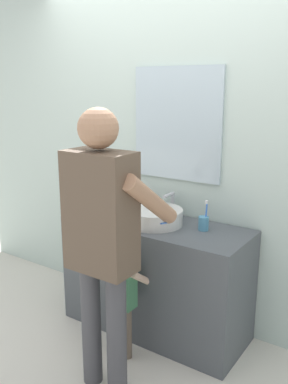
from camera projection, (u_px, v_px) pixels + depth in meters
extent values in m
plane|color=silver|center=(132.00, 346.00, 2.91)|extent=(14.00, 14.00, 0.00)
cube|color=silver|center=(180.00, 144.00, 3.08)|extent=(4.40, 0.08, 2.70)
cube|color=silver|center=(177.00, 124.00, 3.00)|extent=(0.71, 0.02, 0.81)
cube|color=#4C5156|center=(156.00, 277.00, 3.05)|extent=(1.34, 0.54, 0.82)
cylinder|color=silver|center=(154.00, 217.00, 2.92)|extent=(0.40, 0.40, 0.11)
cylinder|color=#B1B1AD|center=(154.00, 216.00, 2.92)|extent=(0.33, 0.33, 0.09)
cylinder|color=#B7BABF|center=(173.00, 204.00, 3.11)|extent=(0.03, 0.03, 0.18)
cylinder|color=#B7BABF|center=(169.00, 195.00, 3.04)|extent=(0.02, 0.12, 0.02)
cylinder|color=#B7BABF|center=(165.00, 211.00, 3.16)|extent=(0.04, 0.04, 0.05)
cylinder|color=#B7BABF|center=(181.00, 214.00, 3.09)|extent=(0.04, 0.04, 0.05)
cylinder|color=#4C8EB2|center=(203.00, 223.00, 2.80)|extent=(0.07, 0.07, 0.09)
cylinder|color=blue|center=(206.00, 216.00, 2.79)|extent=(0.03, 0.02, 0.17)
cube|color=white|center=(206.00, 202.00, 2.77)|extent=(0.01, 0.02, 0.02)
cylinder|color=gold|center=(117.00, 205.00, 3.16)|extent=(0.06, 0.06, 0.13)
cylinder|color=#2D2D2D|center=(117.00, 195.00, 3.14)|extent=(0.02, 0.02, 0.03)
cylinder|color=#6B5B4C|center=(117.00, 328.00, 2.81)|extent=(0.06, 0.06, 0.37)
cylinder|color=#6B5B4C|center=(128.00, 333.00, 2.76)|extent=(0.06, 0.06, 0.37)
cube|color=#427F56|center=(121.00, 283.00, 2.70)|extent=(0.18, 0.10, 0.32)
sphere|color=beige|center=(121.00, 251.00, 2.64)|extent=(0.10, 0.10, 0.10)
cylinder|color=beige|center=(117.00, 271.00, 2.81)|extent=(0.04, 0.22, 0.17)
cylinder|color=beige|center=(142.00, 279.00, 2.70)|extent=(0.04, 0.22, 0.17)
cylinder|color=#47474C|center=(91.00, 324.00, 2.49)|extent=(0.12, 0.12, 0.77)
cylinder|color=#47474C|center=(117.00, 335.00, 2.39)|extent=(0.12, 0.12, 0.77)
cube|color=brown|center=(100.00, 212.00, 2.26)|extent=(0.38, 0.22, 0.67)
sphere|color=#A87A5B|center=(98.00, 128.00, 2.15)|extent=(0.22, 0.22, 0.22)
cylinder|color=#A87A5B|center=(92.00, 190.00, 2.50)|extent=(0.09, 0.46, 0.36)
cylinder|color=#A87A5B|center=(151.00, 200.00, 2.27)|extent=(0.09, 0.46, 0.36)
cylinder|color=blue|center=(167.00, 223.00, 2.46)|extent=(0.01, 0.14, 0.03)
cube|color=white|center=(173.00, 217.00, 2.51)|extent=(0.01, 0.02, 0.02)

